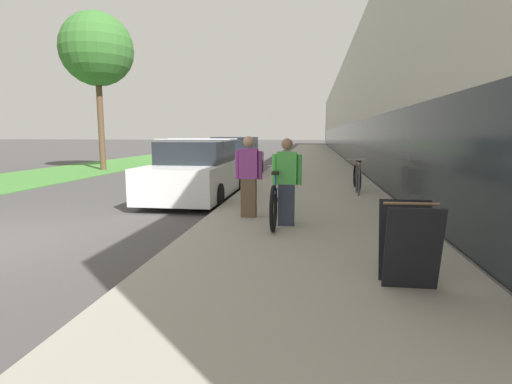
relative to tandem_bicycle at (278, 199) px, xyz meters
The scene contains 12 objects.
sidewalk_slab 19.32m from the tandem_bicycle, 88.24° to the left, with size 4.05×70.00×0.15m.
storefront_facade 28.51m from the tandem_bicycle, 74.35° to the left, with size 10.01×70.00×6.90m.
lawn_strip 25.59m from the tandem_bicycle, 114.38° to the left, with size 4.68×70.00×0.03m.
tandem_bicycle is the anchor object (origin of this frame).
person_rider 0.49m from the tandem_bicycle, 58.31° to the right, with size 0.52×0.20×1.53m.
person_bystander 0.78m from the tandem_bicycle, 150.64° to the left, with size 0.53×0.21×1.56m.
bike_rack_hoop 4.07m from the tandem_bicycle, 63.22° to the left, with size 0.05×0.60×0.84m.
cruiser_bike_nearest 5.01m from the tandem_bicycle, 67.52° to the left, with size 0.52×1.72×0.86m.
sandwich_board_sign 3.37m from the tandem_bicycle, 60.69° to the right, with size 0.56×0.56×0.90m.
parked_sedan_curbside 4.09m from the tandem_bicycle, 127.14° to the left, with size 2.00×4.67×1.62m.
vintage_roadster_curbside 9.51m from the tandem_bicycle, 105.62° to the left, with size 1.93×4.39×1.62m.
street_tree_far 15.23m from the tandem_bicycle, 131.00° to the left, with size 3.36×3.36×7.33m.
Camera 1 is at (5.25, -5.53, 1.75)m, focal length 28.00 mm.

